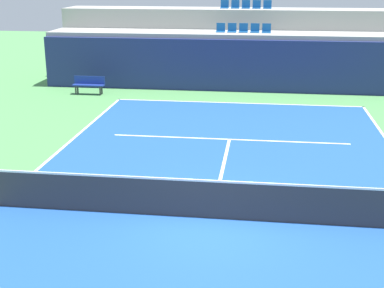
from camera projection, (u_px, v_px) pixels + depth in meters
name	position (u px, v px, depth m)	size (l,w,h in m)	color
ground_plane	(211.00, 218.00, 12.89)	(80.00, 80.00, 0.00)	#4C8C4C
court_surface	(211.00, 218.00, 12.88)	(11.00, 24.00, 0.01)	#1E4C99
baseline_far	(238.00, 103.00, 24.17)	(11.00, 0.10, 0.00)	white
service_line_far	(229.00, 139.00, 18.93)	(8.26, 0.10, 0.00)	white
centre_service_line	(222.00, 171.00, 15.90)	(0.10, 6.40, 0.00)	white
back_wall	(241.00, 66.00, 26.21)	(19.70, 0.30, 2.51)	navy
stands_tier_lower	(242.00, 60.00, 27.45)	(19.70, 2.40, 2.71)	#9E9E99
stands_tier_upper	(245.00, 44.00, 29.57)	(19.70, 2.40, 3.73)	#9E9E99
seating_row_lower	(243.00, 30.00, 27.09)	(2.73, 0.44, 0.44)	#145193
seating_row_upper	(246.00, 6.00, 29.05)	(2.73, 0.44, 0.44)	#145193
tennis_net	(212.00, 199.00, 12.73)	(11.08, 0.08, 1.07)	black
player_bench	(89.00, 84.00, 25.84)	(1.50, 0.40, 0.85)	navy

